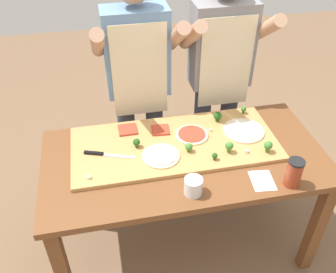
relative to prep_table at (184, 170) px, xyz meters
The scene contains 24 objects.
ground_plane 0.68m from the prep_table, ahead, with size 8.00×8.00×0.00m, color brown.
prep_table is the anchor object (origin of this frame).
cutting_board 0.16m from the prep_table, 109.89° to the left, with size 1.19×0.53×0.02m, color tan.
chefs_knife 0.48m from the prep_table, behind, with size 0.28×0.11×0.02m.
pizza_whole_white_garlic 0.44m from the prep_table, 16.98° to the left, with size 0.25×0.25×0.02m.
pizza_whole_cheese_artichoke 0.20m from the prep_table, behind, with size 0.21×0.21×0.02m.
pizza_whole_tomato_red 0.22m from the prep_table, 61.98° to the left, with size 0.20×0.20×0.02m.
pizza_slice_near_right 0.28m from the prep_table, 113.38° to the left, with size 0.10×0.10×0.01m, color #BC3D28.
pizza_slice_near_left 0.42m from the prep_table, 137.13° to the left, with size 0.11×0.11×0.01m, color #BC3D28.
broccoli_floret_back_mid 0.33m from the prep_table, 158.24° to the left, with size 0.04×0.04×0.06m.
broccoli_floret_back_right 0.50m from the prep_table, 10.85° to the right, with size 0.05×0.05×0.07m.
broccoli_floret_front_left 0.17m from the prep_table, 14.17° to the left, with size 0.04×0.04×0.06m.
broccoli_floret_center_left 0.41m from the prep_table, 43.41° to the left, with size 0.05×0.05×0.07m.
broccoli_floret_front_right 0.23m from the prep_table, 31.86° to the right, with size 0.03×0.03×0.04m.
broccoli_floret_front_mid 0.58m from the prep_table, 33.36° to the left, with size 0.04×0.04×0.05m.
broccoli_floret_center_right 0.30m from the prep_table, 10.80° to the right, with size 0.05×0.05×0.07m.
cheese_crumble_a 0.29m from the prep_table, 39.45° to the left, with size 0.02×0.02×0.02m, color silver.
cheese_crumble_b 0.56m from the prep_table, 169.20° to the right, with size 0.02×0.02×0.02m, color silver.
cheese_crumble_c 0.37m from the prep_table, 11.71° to the right, with size 0.02×0.02×0.02m, color white.
flour_cup 0.32m from the prep_table, 95.44° to the right, with size 0.09×0.09×0.09m.
sauce_jar 0.62m from the prep_table, 33.93° to the right, with size 0.08×0.08×0.16m.
recipe_note 0.46m from the prep_table, 38.15° to the right, with size 0.12×0.15×0.00m, color white.
cook_left 0.68m from the prep_table, 107.01° to the left, with size 0.54×0.39×1.67m.
cook_right 0.76m from the prep_table, 56.78° to the left, with size 0.54×0.39×1.67m.
Camera 1 is at (-0.41, -1.53, 2.17)m, focal length 39.44 mm.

